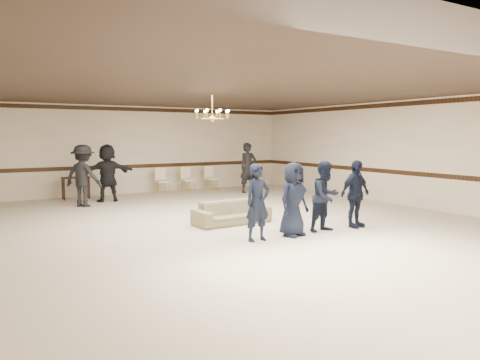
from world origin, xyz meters
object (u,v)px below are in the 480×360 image
object	(u,v)px
chandelier	(212,106)
adult_mid	(107,173)
banquet_chair_left	(162,181)
boy_d	(355,194)
banquet_chair_right	(211,178)
settee	(232,212)
adult_right	(248,168)
boy_b	(293,199)
adult_left	(83,176)
boy_a	(258,203)
boy_c	(326,196)
console_table	(76,188)
banquet_chair_mid	(187,180)

from	to	relation	value
chandelier	adult_mid	world-z (taller)	chandelier
banquet_chair_left	adult_mid	bearing A→B (deg)	-160.06
boy_d	adult_mid	size ratio (longest dim) A/B	0.84
boy_d	banquet_chair_right	size ratio (longest dim) A/B	1.65
settee	adult_mid	xyz separation A→B (m)	(-1.59, 5.30, 0.65)
chandelier	adult_right	distance (m)	5.68
chandelier	boy_b	xyz separation A→B (m)	(0.49, -2.76, -2.09)
adult_mid	banquet_chair_right	bearing A→B (deg)	-163.94
chandelier	adult_mid	size ratio (longest dim) A/B	0.51
adult_left	adult_right	size ratio (longest dim) A/B	1.00
boy_a	banquet_chair_right	world-z (taller)	boy_a
boy_c	boy_b	bearing A→B (deg)	174.28
settee	adult_right	size ratio (longest dim) A/B	1.02
boy_b	console_table	size ratio (longest dim) A/B	1.74
banquet_chair_left	banquet_chair_mid	bearing A→B (deg)	-2.39
banquet_chair_right	console_table	bearing A→B (deg)	173.15
boy_a	settee	xyz separation A→B (m)	(0.45, 1.84, -0.51)
boy_c	console_table	size ratio (longest dim) A/B	1.74
chandelier	banquet_chair_mid	world-z (taller)	chandelier
boy_a	banquet_chair_left	world-z (taller)	boy_a
adult_mid	banquet_chair_left	distance (m)	2.45
adult_left	adult_right	world-z (taller)	same
banquet_chair_left	boy_c	bearing A→B (deg)	-87.36
boy_c	settee	world-z (taller)	boy_c
boy_b	boy_d	distance (m)	1.80
boy_b	banquet_chair_right	distance (m)	8.35
boy_a	adult_left	size ratio (longest dim) A/B	0.84
boy_c	adult_mid	xyz separation A→B (m)	(-2.93, 7.14, 0.15)
adult_right	banquet_chair_left	distance (m)	3.19
boy_a	banquet_chair_mid	size ratio (longest dim) A/B	1.65
banquet_chair_mid	adult_left	bearing A→B (deg)	-161.75
adult_right	banquet_chair_mid	xyz separation A→B (m)	(-1.88, 1.31, -0.46)
chandelier	console_table	bearing A→B (deg)	112.92
boy_b	settee	xyz separation A→B (m)	(-0.45, 1.84, -0.51)
console_table	banquet_chair_left	bearing A→B (deg)	-3.58
boy_b	adult_right	bearing A→B (deg)	52.89
boy_a	adult_left	world-z (taller)	adult_left
boy_b	banquet_chair_left	bearing A→B (deg)	76.00
settee	banquet_chair_right	world-z (taller)	banquet_chair_right
adult_mid	banquet_chair_mid	distance (m)	3.38
chandelier	boy_a	world-z (taller)	chandelier
banquet_chair_mid	boy_b	bearing A→B (deg)	-101.53
adult_left	adult_right	bearing A→B (deg)	-128.32
adult_left	banquet_chair_right	xyz separation A→B (m)	(5.12, 1.61, -0.46)
boy_b	boy_d	size ratio (longest dim) A/B	1.00
console_table	adult_right	bearing A→B (deg)	-14.22
chandelier	banquet_chair_left	bearing A→B (deg)	82.70
chandelier	banquet_chair_right	world-z (taller)	chandelier
boy_a	boy_b	xyz separation A→B (m)	(0.90, 0.00, 0.00)
boy_c	boy_d	bearing A→B (deg)	-5.72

